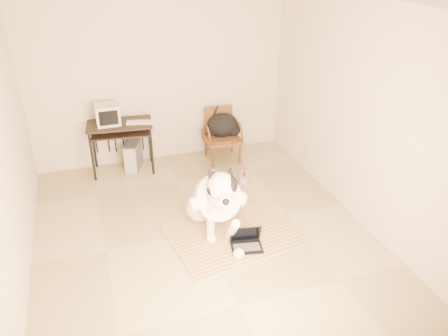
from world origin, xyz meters
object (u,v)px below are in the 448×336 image
computer_desk (120,130)px  crt_monitor (107,114)px  pc_tower (133,155)px  rattan_chair (222,135)px  dog (216,200)px  laptop (246,242)px  backpack (224,126)px

computer_desk → crt_monitor: (-0.15, 0.03, 0.26)m
pc_tower → rattan_chair: bearing=-4.8°
dog → crt_monitor: size_ratio=4.31×
laptop → pc_tower: size_ratio=0.81×
laptop → backpack: size_ratio=0.73×
laptop → backpack: 2.46m
dog → rattan_chair: size_ratio=1.80×
dog → laptop: bearing=-66.4°
laptop → dog: bearing=113.6°
crt_monitor → rattan_chair: size_ratio=0.42×
dog → rattan_chair: 1.98m
rattan_chair → backpack: bearing=22.5°
computer_desk → rattan_chair: bearing=-2.2°
crt_monitor → rattan_chair: bearing=-3.2°
computer_desk → laptop: bearing=-65.0°
computer_desk → dog: bearing=-64.7°
backpack → dog: bearing=-111.3°
dog → laptop: (0.21, -0.49, -0.34)m
backpack → rattan_chair: bearing=-157.5°
rattan_chair → backpack: 0.15m
computer_desk → crt_monitor: size_ratio=2.93×
pc_tower → rattan_chair: size_ratio=0.61×
dog → rattan_chair: bearing=69.8°
pc_tower → crt_monitor: bearing=-175.4°
pc_tower → rattan_chair: rattan_chair is taller
dog → backpack: dog is taller
crt_monitor → pc_tower: (0.31, 0.02, -0.73)m
crt_monitor → pc_tower: size_ratio=0.68×
laptop → crt_monitor: crt_monitor is taller
laptop → computer_desk: size_ratio=0.40×
backpack → crt_monitor: bearing=177.5°
computer_desk → pc_tower: bearing=20.4°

